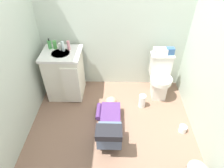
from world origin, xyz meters
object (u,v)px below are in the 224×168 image
Objects in this scene: vanity_cabinet at (65,74)px; bottle_clear at (63,46)px; paper_towel_roll at (142,101)px; toilet at (160,77)px; person_plumber at (110,124)px; toiletry_bag at (170,51)px; soap_dispenser at (50,44)px; bottle_white at (60,47)px; tissue_box at (160,51)px; bottle_pink at (69,45)px; faucet at (62,45)px; bottle_green at (55,45)px; toilet_paper_roll at (183,129)px.

bottle_clear reaches higher than vanity_cabinet.
vanity_cabinet is 1.34m from paper_towel_roll.
vanity_cabinet is 0.48m from bottle_clear.
toilet is 1.19m from person_plumber.
soap_dispenser reaches higher than toiletry_bag.
bottle_white reaches higher than vanity_cabinet.
vanity_cabinet is 1.58m from tissue_box.
bottle_pink reaches higher than tissue_box.
bottle_clear is at bearing 129.70° from person_plumber.
bottle_clear is 0.68× the size of paper_towel_roll.
paper_towel_roll is (1.47, -0.42, -0.77)m from soap_dispenser.
faucet is 1.55m from paper_towel_roll.
person_plumber is 1.48m from bottle_green.
tissue_box is at bearing 180.00° from toiletry_bag.
vanity_cabinet is 0.47m from bottle_white.
person_plumber is 1.40m from bottle_white.
person_plumber is (-0.81, -0.85, -0.19)m from toilet.
toilet_paper_roll is (1.05, 0.04, -0.13)m from person_plumber.
tissue_box reaches higher than toilet.
soap_dispenser is 1.48× the size of bottle_white.
toiletry_bag is at bearing -0.35° from soap_dispenser.
bottle_clear reaches higher than person_plumber.
toiletry_bag is 0.75× the size of soap_dispenser.
soap_dispenser is at bearing 176.70° from toilet.
faucet is at bearing 152.91° from toilet_paper_roll.
toilet_paper_roll is at bearing -72.14° from tissue_box.
toilet is 6.71× the size of bottle_white.
toilet_paper_roll is at bearing -25.24° from bottle_clear.
vanity_cabinet reaches higher than person_plumber.
tissue_box is 1.72m from soap_dispenser.
toiletry_bag is 1.57m from bottle_pink.
faucet reaches higher than paper_towel_roll.
toiletry_bag is (0.10, 0.09, 0.44)m from toilet.
faucet is at bearing 6.01° from soap_dispenser.
toiletry_bag is at bearing 2.04° from bottle_clear.
bottle_clear reaches higher than paper_towel_roll.
person_plumber is 0.74m from paper_towel_roll.
paper_towel_roll is at bearing -16.39° from bottle_white.
toiletry_bag is 0.97× the size of bottle_green.
vanity_cabinet is 1.15m from person_plumber.
bottle_white is 0.49× the size of paper_towel_roll.
faucet is 0.89× the size of bottle_white.
vanity_cabinet is 2.01m from toilet_paper_roll.
toilet is 0.91× the size of vanity_cabinet.
tissue_box is at bearing 2.24° from bottle_clear.
bottle_white is 2.20m from toilet_paper_roll.
faucet is 0.09× the size of person_plumber.
soap_dispenser is (-0.19, -0.02, 0.02)m from faucet.
bottle_green is at bearing 132.67° from person_plumber.
faucet is at bearing 70.99° from bottle_white.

